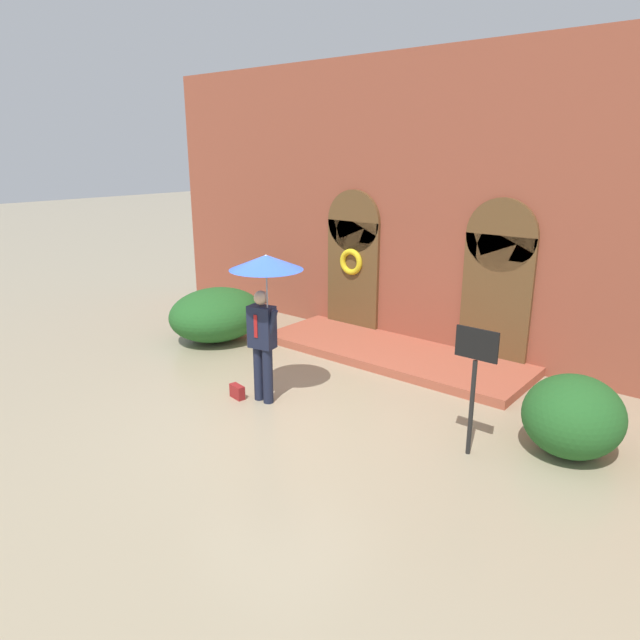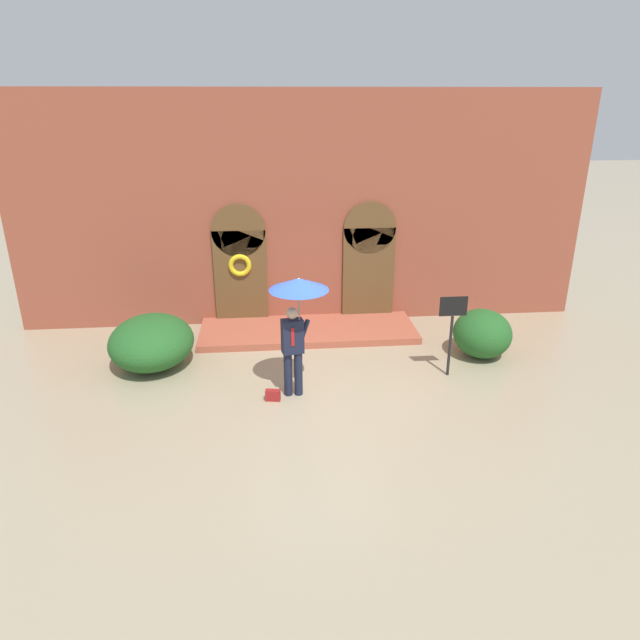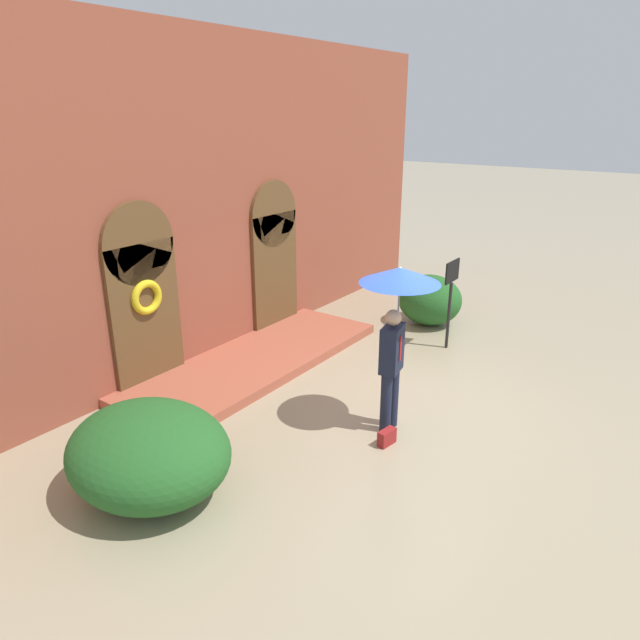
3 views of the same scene
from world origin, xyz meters
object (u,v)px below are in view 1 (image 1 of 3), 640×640
handbag (237,392)px  shrub_left (217,314)px  person_with_umbrella (265,284)px  shrub_right (573,416)px  sign_post (475,371)px

handbag → shrub_left: 3.12m
person_with_umbrella → shrub_right: (4.15, 1.40, -1.38)m
person_with_umbrella → shrub_left: 3.68m
sign_post → shrub_right: size_ratio=1.28×
shrub_left → shrub_right: bearing=-1.5°
sign_post → shrub_right: sign_post is taller
handbag → sign_post: sign_post is taller
shrub_right → handbag: bearing=-161.1°
person_with_umbrella → shrub_left: bearing=152.5°
sign_post → shrub_right: (1.01, 0.86, -0.63)m
sign_post → shrub_left: (-6.17, 1.04, -0.62)m
handbag → sign_post: size_ratio=0.16×
sign_post → shrub_right: bearing=40.4°
handbag → sign_post: (3.64, 0.73, 1.05)m
handbag → shrub_left: shrub_left is taller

